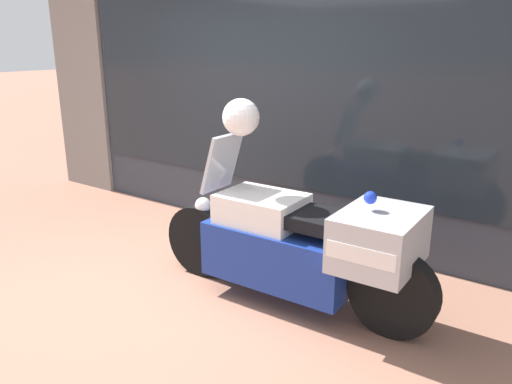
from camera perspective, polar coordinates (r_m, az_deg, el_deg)
ground_plane at (r=4.34m, az=-13.35°, el=-10.98°), size 60.00×60.00×0.00m
shop_building at (r=5.62m, az=-2.09°, el=17.28°), size 6.91×0.55×4.05m
window_display at (r=5.39m, az=5.55°, el=0.62°), size 5.49×0.30×2.09m
paramedic_motorcycle at (r=3.83m, az=5.26°, el=-5.93°), size 2.37×0.70×1.29m
white_helmet at (r=3.87m, az=-1.73°, el=8.54°), size 0.29×0.29×0.29m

